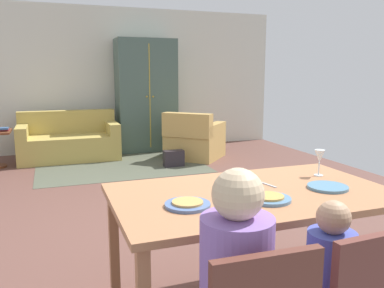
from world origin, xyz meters
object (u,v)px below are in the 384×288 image
armoire (146,96)px  couch (69,142)px  book_lower (1,130)px  plate_near_child (269,199)px  dining_table (253,203)px  plate_near_woman (328,187)px  plate_near_man (188,205)px  armchair (194,140)px  handbag (174,158)px  book_upper (1,129)px  wine_glass (319,157)px

armoire → couch: bearing=-167.5°
armoire → book_lower: bearing=-166.5°
plate_near_child → book_lower: plate_near_child is taller
dining_table → plate_near_woman: size_ratio=6.82×
plate_near_man → armchair: bearing=69.4°
plate_near_woman → armoire: armoire is taller
armoire → armchair: bearing=-60.0°
dining_table → armoire: bearing=83.5°
plate_near_man → couch: couch is taller
plate_near_man → plate_near_child: size_ratio=1.00×
plate_near_child → handbag: size_ratio=0.78×
plate_near_woman → book_lower: plate_near_woman is taller
armoire → book_lower: size_ratio=9.55×
book_upper → handbag: bearing=-18.2°
couch → book_lower: size_ratio=7.50×
couch → armoire: size_ratio=0.79×
plate_near_woman → armchair: bearing=80.6°
dining_table → plate_near_child: size_ratio=6.82×
armchair → couch: bearing=161.2°
plate_near_child → plate_near_man: bearing=172.7°
plate_near_man → handbag: bearing=73.8°
plate_near_man → handbag: (1.15, 3.96, -0.64)m
plate_near_man → book_lower: size_ratio=1.14×
wine_glass → book_lower: 5.19m
plate_near_child → book_upper: (-1.87, 4.86, -0.15)m
couch → armoire: bearing=12.5°
couch → dining_table: bearing=-80.3°
plate_near_child → book_upper: 5.21m
wine_glass → book_upper: size_ratio=0.85×
plate_near_woman → book_lower: 5.37m
dining_table → book_upper: (-1.87, 4.68, -0.07)m
wine_glass → couch: bearing=106.9°
plate_near_man → plate_near_woman: size_ratio=1.00×
wine_glass → armchair: wine_glass is taller
dining_table → handbag: (0.68, 3.84, -0.56)m
book_upper → handbag: book_upper is taller
plate_near_man → book_upper: plate_near_man is taller
plate_near_child → plate_near_woman: bearing=9.7°
plate_near_man → plate_near_child: bearing=-7.3°
plate_near_child → plate_near_woman: same height
wine_glass → plate_near_child: bearing=-149.6°
book_lower → handbag: bearing=-19.2°
plate_near_man → armchair: armchair is taller
wine_glass → armchair: bearing=82.0°
dining_table → plate_near_woman: plate_near_woman is taller
plate_near_woman → handbag: plate_near_woman is taller
plate_near_man → plate_near_child: same height
dining_table → plate_near_woman: 0.49m
wine_glass → handbag: 3.74m
couch → book_lower: 1.09m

